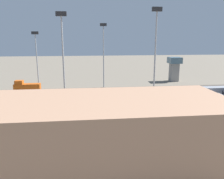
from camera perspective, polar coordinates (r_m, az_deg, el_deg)
ground_plane at (r=84.99m, az=4.69°, el=-1.76°), size 400.00×400.00×0.00m
track_bed_0 at (r=99.32m, az=3.04°, el=0.45°), size 140.00×2.80×0.12m
track_bed_1 at (r=94.51m, az=3.53°, el=-0.20°), size 140.00×2.80×0.12m
track_bed_2 at (r=89.73m, az=4.08°, el=-0.92°), size 140.00×2.80×0.12m
track_bed_3 at (r=84.97m, az=4.69°, el=-1.72°), size 140.00×2.80×0.12m
track_bed_4 at (r=80.24m, az=5.37°, el=-2.61°), size 140.00×2.80×0.12m
track_bed_5 at (r=75.55m, az=6.14°, el=-3.62°), size 140.00×2.80×0.12m
track_bed_6 at (r=70.89m, az=7.02°, el=-4.75°), size 140.00×2.80×0.12m
train_on_track_5 at (r=73.69m, az=0.93°, el=-1.92°), size 95.60×3.06×5.00m
train_on_track_1 at (r=95.70m, az=-20.74°, el=0.43°), size 10.00×3.00×5.00m
train_on_track_6 at (r=70.49m, az=7.66°, el=-3.16°), size 90.60×3.06×4.40m
light_mast_0 at (r=98.32m, az=-2.17°, el=10.58°), size 2.80×0.70×27.46m
light_mast_1 at (r=66.17m, az=10.91°, el=10.29°), size 2.80×0.70×29.71m
light_mast_2 at (r=100.92m, az=-18.56°, el=8.93°), size 2.80×0.70×24.06m
light_mast_3 at (r=62.76m, az=-12.30°, el=9.32°), size 2.80×0.70×28.13m
maintenance_shed at (r=39.24m, az=-2.01°, el=-10.69°), size 42.67×18.45×11.51m
control_tower at (r=118.16m, az=15.44°, el=5.47°), size 6.00×6.00×12.05m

